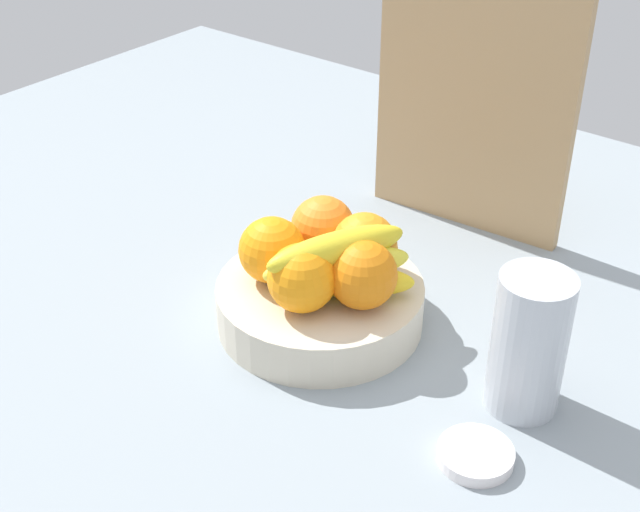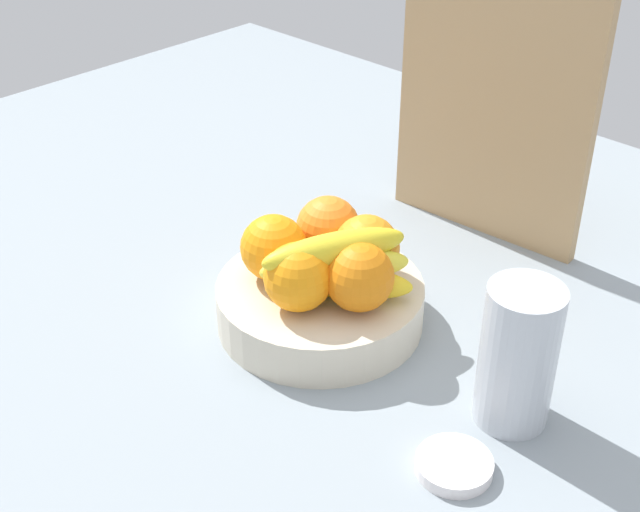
% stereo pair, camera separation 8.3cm
% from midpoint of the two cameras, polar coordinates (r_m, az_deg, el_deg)
% --- Properties ---
extents(ground_plane, '(1.80, 1.40, 0.03)m').
position_cam_midpoint_polar(ground_plane, '(1.09, 2.09, -4.29)').
color(ground_plane, gray).
extents(fruit_bowl, '(0.25, 0.25, 0.05)m').
position_cam_midpoint_polar(fruit_bowl, '(1.04, 2.27, -3.17)').
color(fruit_bowl, beige).
rests_on(fruit_bowl, ground_plane).
extents(orange_front_left, '(0.08, 0.08, 0.08)m').
position_cam_midpoint_polar(orange_front_left, '(1.06, 2.76, 1.78)').
color(orange_front_left, orange).
rests_on(orange_front_left, fruit_bowl).
extents(orange_front_right, '(0.08, 0.08, 0.08)m').
position_cam_midpoint_polar(orange_front_right, '(1.02, -0.72, 0.49)').
color(orange_front_right, orange).
rests_on(orange_front_right, fruit_bowl).
extents(orange_center, '(0.08, 0.08, 0.08)m').
position_cam_midpoint_polar(orange_center, '(0.97, 1.01, -1.44)').
color(orange_center, orange).
rests_on(orange_center, fruit_bowl).
extents(orange_back_left, '(0.08, 0.08, 0.08)m').
position_cam_midpoint_polar(orange_back_left, '(0.97, 5.00, -1.44)').
color(orange_back_left, orange).
rests_on(orange_back_left, fruit_bowl).
extents(orange_back_right, '(0.08, 0.08, 0.08)m').
position_cam_midpoint_polar(orange_back_right, '(1.02, 5.33, 0.47)').
color(orange_back_right, orange).
rests_on(orange_back_right, fruit_bowl).
extents(banana_bunch, '(0.16, 0.17, 0.08)m').
position_cam_midpoint_polar(banana_bunch, '(0.98, 3.44, -0.71)').
color(banana_bunch, yellow).
rests_on(banana_bunch, fruit_bowl).
extents(cutting_board, '(0.28, 0.04, 0.36)m').
position_cam_midpoint_polar(cutting_board, '(1.19, 13.15, 9.23)').
color(cutting_board, tan).
rests_on(cutting_board, ground_plane).
extents(thermos_tumbler, '(0.08, 0.08, 0.16)m').
position_cam_midpoint_polar(thermos_tumbler, '(0.91, 15.29, -6.35)').
color(thermos_tumbler, silver).
rests_on(thermos_tumbler, ground_plane).
extents(jar_lid, '(0.08, 0.08, 0.01)m').
position_cam_midpoint_polar(jar_lid, '(0.89, 11.41, -13.26)').
color(jar_lid, white).
rests_on(jar_lid, ground_plane).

